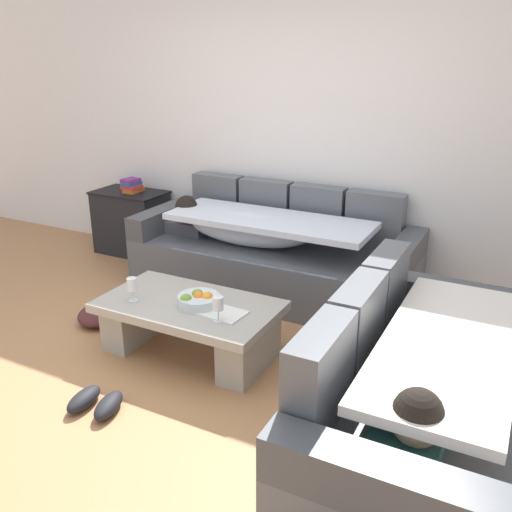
{
  "coord_description": "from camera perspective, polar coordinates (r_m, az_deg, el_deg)",
  "views": [
    {
      "loc": [
        2.01,
        -2.37,
        1.96
      ],
      "look_at": [
        0.27,
        1.01,
        0.55
      ],
      "focal_mm": 38.85,
      "sensor_mm": 36.0,
      "label": 1
    }
  ],
  "objects": [
    {
      "name": "side_cabinet",
      "position": [
        5.79,
        -12.68,
        3.42
      ],
      "size": [
        0.72,
        0.44,
        0.64
      ],
      "color": "black",
      "rests_on": "ground_plane"
    },
    {
      "name": "coffee_table",
      "position": [
        3.8,
        -6.84,
        -6.7
      ],
      "size": [
        1.2,
        0.68,
        0.38
      ],
      "color": "#A5A096",
      "rests_on": "ground_plane"
    },
    {
      "name": "couch_along_wall",
      "position": [
        4.72,
        1.42,
        0.19
      ],
      "size": [
        2.37,
        0.92,
        0.88
      ],
      "color": "#55585E",
      "rests_on": "ground_plane"
    },
    {
      "name": "ground_plane",
      "position": [
        3.67,
        -11.27,
        -12.32
      ],
      "size": [
        14.0,
        14.0,
        0.0
      ],
      "primitive_type": "plane",
      "color": "#B37C4E"
    },
    {
      "name": "crumpled_garment",
      "position": [
        4.45,
        -15.79,
        -5.76
      ],
      "size": [
        0.45,
        0.49,
        0.12
      ],
      "primitive_type": "ellipsoid",
      "rotation": [
        0.0,
        0.0,
        1.97
      ],
      "color": "#4C2323",
      "rests_on": "ground_plane"
    },
    {
      "name": "wine_glass_near_right",
      "position": [
        3.43,
        -3.93,
        -5.0
      ],
      "size": [
        0.07,
        0.07,
        0.17
      ],
      "color": "silver",
      "rests_on": "coffee_table"
    },
    {
      "name": "book_stack_on_cabinet",
      "position": [
        5.66,
        -12.66,
        7.09
      ],
      "size": [
        0.18,
        0.21,
        0.14
      ],
      "color": "#B76623",
      "rests_on": "side_cabinet"
    },
    {
      "name": "pair_of_shoes",
      "position": [
        3.45,
        -16.14,
        -14.26
      ],
      "size": [
        0.33,
        0.3,
        0.09
      ],
      "color": "black",
      "rests_on": "ground_plane"
    },
    {
      "name": "open_magazine",
      "position": [
        3.57,
        -3.45,
        -5.89
      ],
      "size": [
        0.3,
        0.23,
        0.01
      ],
      "primitive_type": "cube",
      "rotation": [
        0.0,
        0.0,
        -0.08
      ],
      "color": "white",
      "rests_on": "coffee_table"
    },
    {
      "name": "back_wall",
      "position": [
        4.98,
        3.37,
        13.32
      ],
      "size": [
        9.0,
        0.1,
        2.7
      ],
      "primitive_type": "cube",
      "color": "white",
      "rests_on": "ground_plane"
    },
    {
      "name": "wine_glass_near_left",
      "position": [
        3.78,
        -12.65,
        -2.94
      ],
      "size": [
        0.07,
        0.07,
        0.17
      ],
      "color": "silver",
      "rests_on": "coffee_table"
    },
    {
      "name": "couch_near_window",
      "position": [
        2.96,
        16.74,
        -14.0
      ],
      "size": [
        0.92,
        1.93,
        0.88
      ],
      "rotation": [
        0.0,
        0.0,
        1.57
      ],
      "color": "#55585E",
      "rests_on": "ground_plane"
    },
    {
      "name": "fruit_bowl",
      "position": [
        3.68,
        -5.94,
        -4.5
      ],
      "size": [
        0.28,
        0.28,
        0.1
      ],
      "color": "silver",
      "rests_on": "coffee_table"
    }
  ]
}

